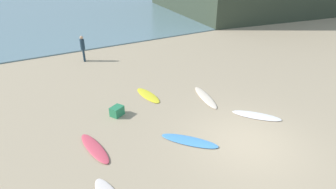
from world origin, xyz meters
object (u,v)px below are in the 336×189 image
at_px(surfboard_3, 256,116).
at_px(surfboard_4, 205,97).
at_px(beach_cooler, 117,111).
at_px(surfboard_0, 189,141).
at_px(surfboard_2, 148,95).
at_px(beachgoer_near, 83,47).
at_px(surfboard_1, 95,148).

bearing_deg(surfboard_3, surfboard_4, -110.64).
bearing_deg(beach_cooler, surfboard_0, -62.83).
distance_m(surfboard_2, beach_cooler, 2.19).
bearing_deg(surfboard_2, beachgoer_near, 97.51).
xyz_separation_m(surfboard_0, beach_cooler, (-1.61, 3.13, 0.17)).
bearing_deg(beachgoer_near, surfboard_3, -146.50).
bearing_deg(beachgoer_near, surfboard_1, 177.61).
relative_size(surfboard_0, surfboard_3, 1.06).
distance_m(surfboard_0, beach_cooler, 3.53).
height_order(surfboard_0, surfboard_1, surfboard_1).
relative_size(surfboard_1, surfboard_4, 0.88).
xyz_separation_m(surfboard_4, beachgoer_near, (-3.61, 8.19, 0.89)).
bearing_deg(beach_cooler, surfboard_1, -131.07).
xyz_separation_m(surfboard_3, beach_cooler, (-5.10, 3.13, 0.17)).
height_order(surfboard_2, beach_cooler, beach_cooler).
height_order(surfboard_2, surfboard_4, surfboard_4).
relative_size(beachgoer_near, beach_cooler, 3.09).
bearing_deg(surfboard_4, beach_cooler, 5.46).
relative_size(surfboard_2, beachgoer_near, 1.14).
relative_size(surfboard_2, surfboard_3, 0.93).
bearing_deg(surfboard_0, beachgoer_near, -124.15).
bearing_deg(surfboard_0, surfboard_3, 140.78).
bearing_deg(surfboard_1, surfboard_3, 161.52).
height_order(surfboard_4, beachgoer_near, beachgoer_near).
relative_size(surfboard_4, beach_cooler, 4.39).
xyz_separation_m(surfboard_0, surfboard_2, (0.36, 4.08, -0.00)).
bearing_deg(surfboard_3, beach_cooler, -70.76).
bearing_deg(surfboard_2, surfboard_4, -38.42).
height_order(surfboard_2, beachgoer_near, beachgoer_near).
height_order(surfboard_1, surfboard_2, surfboard_1).
bearing_deg(surfboard_1, surfboard_4, -175.98).
relative_size(surfboard_1, beach_cooler, 3.85).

